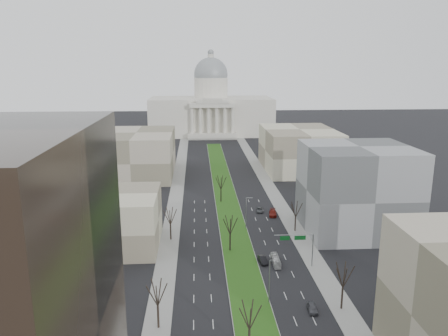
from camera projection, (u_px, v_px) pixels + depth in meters
name	position (u px, v px, depth m)	size (l,w,h in m)	color
ground	(227.00, 202.00, 148.39)	(600.00, 600.00, 0.00)	black
median	(227.00, 202.00, 147.38)	(8.00, 222.03, 0.20)	#999993
sidewalk_left	(171.00, 230.00, 123.02)	(5.00, 330.00, 0.15)	gray
sidewalk_right	(294.00, 227.00, 125.19)	(5.00, 330.00, 0.15)	gray
capitol	(211.00, 109.00, 289.81)	(80.00, 46.00, 55.00)	beige
building_beige_left	(107.00, 220.00, 110.74)	(26.00, 22.00, 14.00)	gray
building_grey_right	(357.00, 189.00, 120.53)	(28.00, 26.00, 24.00)	#5A5C5F
building_far_left	(137.00, 154.00, 182.96)	(30.00, 40.00, 18.00)	gray
building_far_right	(299.00, 149.00, 192.15)	(30.00, 40.00, 18.00)	gray
tree_left_mid	(157.00, 292.00, 75.81)	(5.40, 5.40, 9.72)	black
tree_left_far	(170.00, 216.00, 114.67)	(5.28, 5.28, 9.50)	black
tree_right_mid	(344.00, 275.00, 81.78)	(5.52, 5.52, 9.94)	black
tree_right_far	(296.00, 209.00, 120.76)	(5.04, 5.04, 9.07)	black
tree_median_a	(250.00, 315.00, 68.98)	(5.40, 5.40, 9.72)	black
tree_median_b	(230.00, 225.00, 107.81)	(5.40, 5.40, 9.72)	black
tree_median_c	(221.00, 182.00, 146.64)	(5.40, 5.40, 9.72)	black
streetlamp_median_b	(270.00, 281.00, 84.41)	(1.90, 0.20, 9.16)	gray
streetlamp_median_c	(246.00, 212.00, 123.24)	(1.90, 0.20, 9.16)	gray
mast_arm_signs	(301.00, 242.00, 99.30)	(9.12, 0.24, 8.09)	gray
car_grey_near	(312.00, 308.00, 82.53)	(1.63, 4.05, 1.38)	#48494F
car_black	(263.00, 260.00, 102.78)	(1.56, 4.48, 1.48)	black
car_red	(273.00, 213.00, 134.71)	(2.27, 5.57, 1.62)	maroon
car_grey_far	(260.00, 210.00, 138.31)	(2.04, 4.43, 1.23)	#494C50
box_van	(276.00, 260.00, 101.95)	(1.54, 6.59, 1.84)	silver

